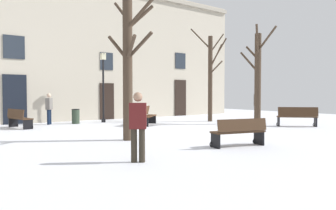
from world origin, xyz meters
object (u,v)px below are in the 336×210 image
object	(u,v)px
streetlamp	(103,79)
bench_back_to_back_right	(147,115)
tree_right_of_center	(258,75)
bench_facing_shops	(239,132)
bench_near_lamp	(297,116)
bench_by_litter_bin	(19,118)
tree_center	(129,63)
person_by_shop_door	(49,107)
person_near_bench	(256,103)
person_crossing_plaza	(138,124)
litter_bin	(76,116)
tree_foreground	(211,75)

from	to	relation	value
streetlamp	bench_back_to_back_right	world-z (taller)	streetlamp
tree_right_of_center	bench_facing_shops	bearing A→B (deg)	-145.86
bench_back_to_back_right	bench_near_lamp	size ratio (longest dim) A/B	1.02
tree_right_of_center	bench_by_litter_bin	world-z (taller)	tree_right_of_center
bench_back_to_back_right	bench_by_litter_bin	bearing A→B (deg)	115.84
tree_center	bench_back_to_back_right	world-z (taller)	tree_center
tree_center	person_by_shop_door	distance (m)	7.36
person_near_bench	person_crossing_plaza	distance (m)	12.25
streetlamp	person_near_bench	world-z (taller)	streetlamp
tree_right_of_center	streetlamp	size ratio (longest dim) A/B	1.28
tree_right_of_center	litter_bin	xyz separation A→B (m)	(-7.58, 5.61, -2.14)
tree_foreground	bench_facing_shops	distance (m)	8.81
litter_bin	person_crossing_plaza	world-z (taller)	person_crossing_plaza
tree_right_of_center	person_by_shop_door	world-z (taller)	tree_right_of_center
tree_center	tree_right_of_center	bearing A→B (deg)	8.10
bench_back_to_back_right	person_by_shop_door	distance (m)	4.99
bench_near_lamp	bench_facing_shops	xyz separation A→B (m)	(-6.62, -2.21, -0.06)
tree_center	bench_back_to_back_right	bearing A→B (deg)	51.13
bench_by_litter_bin	person_by_shop_door	world-z (taller)	person_by_shop_door
streetlamp	bench_by_litter_bin	size ratio (longest dim) A/B	2.22
tree_center	person_crossing_plaza	bearing A→B (deg)	-115.47
bench_facing_shops	person_by_shop_door	distance (m)	10.51
tree_right_of_center	person_crossing_plaza	size ratio (longest dim) A/B	3.12
tree_foreground	tree_center	bearing A→B (deg)	-153.10
litter_bin	person_near_bench	xyz separation A→B (m)	(8.92, -4.51, 0.62)
tree_right_of_center	person_by_shop_door	xyz separation A→B (m)	(-8.82, 5.97, -1.66)
streetlamp	person_near_bench	distance (m)	8.72
streetlamp	bench_near_lamp	xyz separation A→B (m)	(6.50, -7.51, -1.86)
litter_bin	bench_back_to_back_right	distance (m)	3.81
streetlamp	person_near_bench	size ratio (longest dim) A/B	2.14
tree_foreground	streetlamp	world-z (taller)	tree_foreground
streetlamp	bench_facing_shops	xyz separation A→B (m)	(-0.12, -9.72, -1.92)
bench_near_lamp	person_crossing_plaza	bearing A→B (deg)	58.15
streetlamp	bench_facing_shops	distance (m)	9.91
tree_right_of_center	streetlamp	world-z (taller)	tree_right_of_center
bench_back_to_back_right	person_crossing_plaza	bearing A→B (deg)	-166.84
tree_center	person_crossing_plaza	size ratio (longest dim) A/B	3.09
tree_center	litter_bin	size ratio (longest dim) A/B	6.41
litter_bin	bench_facing_shops	bearing A→B (deg)	-81.87
tree_foreground	streetlamp	distance (m)	5.97
bench_by_litter_bin	person_crossing_plaza	distance (m)	9.32
tree_right_of_center	bench_back_to_back_right	xyz separation A→B (m)	(-4.90, 2.91, -2.05)
streetlamp	bench_by_litter_bin	xyz separation A→B (m)	(-4.34, -0.52, -1.90)
bench_near_lamp	bench_by_litter_bin	distance (m)	12.90
tree_right_of_center	bench_by_litter_bin	xyz separation A→B (m)	(-10.40, 5.01, -2.08)
bench_by_litter_bin	person_near_bench	xyz separation A→B (m)	(11.74, -3.90, 0.56)
tree_foreground	bench_back_to_back_right	xyz separation A→B (m)	(-3.98, 0.39, -2.15)
bench_near_lamp	bench_facing_shops	size ratio (longest dim) A/B	0.91
bench_facing_shops	streetlamp	bearing A→B (deg)	-77.28
tree_foreground	tree_center	world-z (taller)	tree_foreground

